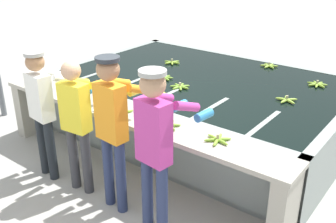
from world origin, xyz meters
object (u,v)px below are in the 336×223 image
object	(u,v)px
worker_3	(156,141)
banana_bunch_floating_4	(317,84)
worker_0	(44,104)
worker_1	(78,116)
knife_0	(48,83)
banana_bunch_ledge_0	(218,139)
knife_1	(101,104)
banana_bunch_floating_5	(172,62)
banana_bunch_ledge_1	(168,125)
banana_bunch_floating_2	(287,100)
banana_bunch_ledge_2	(122,112)
worker_2	(114,120)
banana_bunch_floating_3	(180,87)
banana_bunch_floating_0	(269,66)
banana_bunch_floating_1	(164,78)

from	to	relation	value
worker_3	banana_bunch_floating_4	xyz separation A→B (m)	(0.49, 2.92, -0.19)
worker_0	worker_3	world-z (taller)	worker_3
worker_1	knife_0	bearing A→B (deg)	156.49
worker_3	knife_0	bearing A→B (deg)	164.93
worker_3	knife_0	xyz separation A→B (m)	(-2.51, 0.67, -0.19)
banana_bunch_ledge_0	knife_1	xyz separation A→B (m)	(-1.63, -0.05, -0.01)
banana_bunch_floating_5	banana_bunch_ledge_1	size ratio (longest dim) A/B	1.00
banana_bunch_ledge_1	worker_3	bearing A→B (deg)	-60.93
worker_0	knife_0	world-z (taller)	worker_0
banana_bunch_floating_4	banana_bunch_ledge_0	world-z (taller)	banana_bunch_ledge_0
banana_bunch_floating_2	banana_bunch_ledge_0	bearing A→B (deg)	-95.02
worker_0	knife_1	bearing A→B (deg)	57.77
banana_bunch_ledge_2	banana_bunch_floating_2	bearing A→B (deg)	48.93
worker_2	banana_bunch_floating_4	world-z (taller)	worker_2
banana_bunch_floating_5	banana_bunch_ledge_2	distance (m)	2.13
banana_bunch_floating_2	worker_1	bearing A→B (deg)	-127.86
knife_0	banana_bunch_ledge_2	bearing A→B (deg)	-4.17
banana_bunch_floating_3	banana_bunch_floating_5	bearing A→B (deg)	132.40
worker_3	worker_0	bearing A→B (deg)	178.29
banana_bunch_floating_0	banana_bunch_floating_3	xyz separation A→B (m)	(-0.55, -1.64, -0.00)
banana_bunch_floating_1	banana_bunch_ledge_0	size ratio (longest dim) A/B	1.00
banana_bunch_floating_0	knife_1	size ratio (longest dim) A/B	0.86
banana_bunch_floating_5	knife_0	distance (m)	2.02
worker_1	banana_bunch_floating_2	size ratio (longest dim) A/B	5.66
banana_bunch_floating_5	banana_bunch_ledge_2	xyz separation A→B (m)	(0.78, -1.98, 0.00)
worker_3	banana_bunch_ledge_2	world-z (taller)	worker_3
knife_0	worker_2	bearing A→B (deg)	-17.09
banana_bunch_floating_4	knife_1	size ratio (longest dim) A/B	0.85
banana_bunch_floating_2	banana_bunch_ledge_1	xyz separation A→B (m)	(-0.72, -1.49, 0.00)
knife_0	banana_bunch_floating_3	bearing A→B (deg)	33.19
knife_1	banana_bunch_ledge_0	bearing A→B (deg)	1.77
banana_bunch_ledge_1	banana_bunch_ledge_2	bearing A→B (deg)	-175.11
banana_bunch_floating_3	banana_bunch_ledge_0	distance (m)	1.59
banana_bunch_floating_5	banana_bunch_ledge_2	size ratio (longest dim) A/B	1.05
banana_bunch_ledge_0	knife_0	world-z (taller)	banana_bunch_ledge_0
worker_2	banana_bunch_floating_1	bearing A→B (deg)	112.97
worker_2	banana_bunch_floating_3	world-z (taller)	worker_2
banana_bunch_floating_0	banana_bunch_floating_5	distance (m)	1.55
banana_bunch_floating_0	banana_bunch_floating_2	xyz separation A→B (m)	(0.79, -1.22, 0.00)
worker_1	banana_bunch_floating_2	bearing A→B (deg)	52.14
banana_bunch_floating_2	banana_bunch_ledge_2	bearing A→B (deg)	-131.07
banana_bunch_floating_1	knife_1	bearing A→B (deg)	-90.25
banana_bunch_ledge_2	knife_0	distance (m)	1.54
banana_bunch_ledge_0	banana_bunch_floating_1	bearing A→B (deg)	143.81
worker_0	banana_bunch_floating_3	world-z (taller)	worker_0
banana_bunch_floating_2	banana_bunch_ledge_2	world-z (taller)	banana_bunch_ledge_2
worker_1	worker_3	distance (m)	1.20
banana_bunch_floating_0	banana_bunch_floating_5	bearing A→B (deg)	-149.60
banana_bunch_floating_2	banana_bunch_floating_4	distance (m)	0.82
worker_1	knife_1	bearing A→B (deg)	110.43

